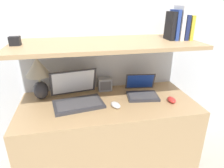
% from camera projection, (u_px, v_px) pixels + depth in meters
% --- Properties ---
extents(wall_back, '(6.00, 0.05, 2.40)m').
position_uv_depth(wall_back, '(100.00, 40.00, 1.83)').
color(wall_back, silver).
rests_on(wall_back, ground_plane).
extents(desk, '(1.43, 0.65, 0.76)m').
position_uv_depth(desk, '(108.00, 140.00, 1.79)').
color(desk, tan).
rests_on(desk, ground_plane).
extents(back_riser, '(1.43, 0.04, 1.21)m').
position_uv_depth(back_riser, '(102.00, 100.00, 2.02)').
color(back_riser, silver).
rests_on(back_riser, ground_plane).
extents(shelf, '(1.43, 0.59, 0.03)m').
position_uv_depth(shelf, '(106.00, 44.00, 1.53)').
color(shelf, tan).
rests_on(shelf, back_riser).
extents(table_lamp, '(0.20, 0.20, 0.36)m').
position_uv_depth(table_lamp, '(38.00, 74.00, 1.62)').
color(table_lamp, '#2D2D33').
rests_on(table_lamp, desk).
extents(laptop_large, '(0.43, 0.39, 0.25)m').
position_uv_depth(laptop_large, '(77.00, 96.00, 1.62)').
color(laptop_large, '#333338').
rests_on(laptop_large, desk).
extents(laptop_small, '(0.29, 0.29, 0.18)m').
position_uv_depth(laptop_small, '(142.00, 91.00, 1.75)').
color(laptop_small, '#333338').
rests_on(laptop_small, desk).
extents(computer_mouse, '(0.09, 0.12, 0.04)m').
position_uv_depth(computer_mouse, '(116.00, 105.00, 1.55)').
color(computer_mouse, white).
rests_on(computer_mouse, desk).
extents(second_mouse, '(0.06, 0.10, 0.04)m').
position_uv_depth(second_mouse, '(172.00, 100.00, 1.64)').
color(second_mouse, red).
rests_on(second_mouse, desk).
extents(router_box, '(0.12, 0.09, 0.12)m').
position_uv_depth(router_box, '(105.00, 84.00, 1.85)').
color(router_box, gray).
rests_on(router_box, desk).
extents(book_yellow, '(0.03, 0.17, 0.19)m').
position_uv_depth(book_yellow, '(187.00, 27.00, 1.61)').
color(book_yellow, gold).
rests_on(book_yellow, shelf).
extents(book_navy, '(0.03, 0.16, 0.19)m').
position_uv_depth(book_navy, '(183.00, 27.00, 1.61)').
color(book_navy, navy).
rests_on(book_navy, shelf).
extents(book_white, '(0.03, 0.16, 0.26)m').
position_uv_depth(book_white, '(179.00, 23.00, 1.59)').
color(book_white, silver).
rests_on(book_white, shelf).
extents(book_blue, '(0.03, 0.14, 0.23)m').
position_uv_depth(book_blue, '(174.00, 25.00, 1.58)').
color(book_blue, '#284293').
rests_on(book_blue, shelf).
extents(book_black, '(0.04, 0.13, 0.22)m').
position_uv_depth(book_black, '(170.00, 26.00, 1.58)').
color(book_black, black).
rests_on(book_black, shelf).
extents(shelf_gadget, '(0.07, 0.06, 0.06)m').
position_uv_depth(shelf_gadget, '(15.00, 41.00, 1.39)').
color(shelf_gadget, black).
rests_on(shelf_gadget, shelf).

